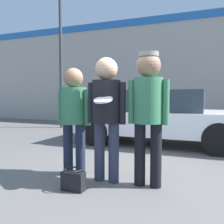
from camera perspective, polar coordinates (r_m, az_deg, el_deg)
name	(u,v)px	position (r m, az deg, el deg)	size (l,w,h in m)	color
ground_plane	(129,179)	(3.78, 4.02, -15.07)	(56.00, 56.00, 0.00)	#5B5956
storefront_building	(184,69)	(10.53, 16.13, 9.33)	(24.00, 0.22, 4.48)	#B2A89E
person_left	(74,111)	(3.87, -8.72, 0.17)	(0.56, 0.39, 1.64)	#1E2338
person_middle_with_frisbee	(106,107)	(3.50, -1.28, 1.17)	(0.57, 0.59, 1.75)	#2D3347
person_right	(148,105)	(3.33, 8.29, 1.55)	(0.55, 0.38, 1.78)	black
parked_car_near	(159,116)	(6.44, 10.65, -0.94)	(4.43, 1.96, 1.35)	silver
street_lamp	(66,16)	(10.00, -10.52, 20.70)	(1.50, 0.35, 6.84)	#38383D
handbag	(73,180)	(3.35, -8.84, -15.11)	(0.30, 0.23, 0.28)	black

